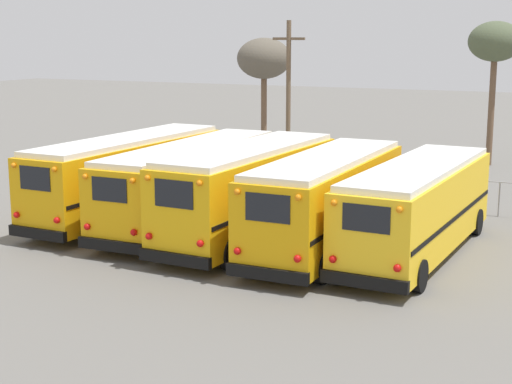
{
  "coord_description": "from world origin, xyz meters",
  "views": [
    {
      "loc": [
        11.89,
        -24.84,
        7.13
      ],
      "look_at": [
        0.0,
        -0.14,
        1.65
      ],
      "focal_mm": 55.0,
      "sensor_mm": 36.0,
      "label": 1
    }
  ],
  "objects_px": {
    "school_bus_1": "(192,182)",
    "utility_pole": "(288,93)",
    "school_bus_0": "(128,174)",
    "school_bus_2": "(250,190)",
    "school_bus_3": "(327,200)",
    "school_bus_4": "(418,206)",
    "bare_tree_1": "(264,59)",
    "bare_tree_0": "(495,44)"
  },
  "relations": [
    {
      "from": "utility_pole",
      "to": "bare_tree_0",
      "type": "relative_size",
      "value": 1.0
    },
    {
      "from": "school_bus_0",
      "to": "school_bus_2",
      "type": "height_order",
      "value": "school_bus_2"
    },
    {
      "from": "school_bus_1",
      "to": "school_bus_3",
      "type": "relative_size",
      "value": 1.1
    },
    {
      "from": "bare_tree_0",
      "to": "school_bus_2",
      "type": "bearing_deg",
      "value": -103.12
    },
    {
      "from": "school_bus_0",
      "to": "school_bus_3",
      "type": "height_order",
      "value": "school_bus_0"
    },
    {
      "from": "utility_pole",
      "to": "school_bus_0",
      "type": "bearing_deg",
      "value": -95.0
    },
    {
      "from": "school_bus_2",
      "to": "school_bus_3",
      "type": "xyz_separation_m",
      "value": [
        2.91,
        -0.09,
        -0.07
      ]
    },
    {
      "from": "school_bus_3",
      "to": "bare_tree_1",
      "type": "height_order",
      "value": "bare_tree_1"
    },
    {
      "from": "school_bus_2",
      "to": "bare_tree_1",
      "type": "xyz_separation_m",
      "value": [
        -10.34,
        23.23,
        3.77
      ]
    },
    {
      "from": "school_bus_0",
      "to": "school_bus_2",
      "type": "distance_m",
      "value": 5.9
    },
    {
      "from": "utility_pole",
      "to": "bare_tree_0",
      "type": "bearing_deg",
      "value": 34.28
    },
    {
      "from": "school_bus_3",
      "to": "utility_pole",
      "type": "xyz_separation_m",
      "value": [
        -7.57,
        14.26,
        2.41
      ]
    },
    {
      "from": "school_bus_0",
      "to": "utility_pole",
      "type": "height_order",
      "value": "utility_pole"
    },
    {
      "from": "utility_pole",
      "to": "bare_tree_1",
      "type": "bearing_deg",
      "value": 122.1
    },
    {
      "from": "bare_tree_0",
      "to": "school_bus_0",
      "type": "bearing_deg",
      "value": -118.42
    },
    {
      "from": "school_bus_3",
      "to": "utility_pole",
      "type": "height_order",
      "value": "utility_pole"
    },
    {
      "from": "bare_tree_1",
      "to": "school_bus_1",
      "type": "bearing_deg",
      "value": -71.54
    },
    {
      "from": "bare_tree_0",
      "to": "bare_tree_1",
      "type": "relative_size",
      "value": 1.13
    },
    {
      "from": "school_bus_1",
      "to": "school_bus_2",
      "type": "distance_m",
      "value": 3.06
    },
    {
      "from": "school_bus_1",
      "to": "utility_pole",
      "type": "height_order",
      "value": "utility_pole"
    },
    {
      "from": "school_bus_0",
      "to": "utility_pole",
      "type": "xyz_separation_m",
      "value": [
        1.15,
        13.17,
        2.39
      ]
    },
    {
      "from": "bare_tree_0",
      "to": "bare_tree_1",
      "type": "bearing_deg",
      "value": 170.26
    },
    {
      "from": "school_bus_0",
      "to": "school_bus_1",
      "type": "relative_size",
      "value": 0.98
    },
    {
      "from": "school_bus_4",
      "to": "bare_tree_0",
      "type": "relative_size",
      "value": 1.29
    },
    {
      "from": "school_bus_1",
      "to": "school_bus_4",
      "type": "relative_size",
      "value": 1.06
    },
    {
      "from": "school_bus_2",
      "to": "utility_pole",
      "type": "xyz_separation_m",
      "value": [
        -4.66,
        14.17,
        2.35
      ]
    },
    {
      "from": "school_bus_3",
      "to": "bare_tree_0",
      "type": "height_order",
      "value": "bare_tree_0"
    },
    {
      "from": "school_bus_4",
      "to": "school_bus_1",
      "type": "bearing_deg",
      "value": 177.98
    },
    {
      "from": "school_bus_0",
      "to": "utility_pole",
      "type": "bearing_deg",
      "value": 85.0
    },
    {
      "from": "school_bus_1",
      "to": "utility_pole",
      "type": "distance_m",
      "value": 13.56
    },
    {
      "from": "school_bus_2",
      "to": "school_bus_3",
      "type": "relative_size",
      "value": 1.0
    },
    {
      "from": "school_bus_4",
      "to": "bare_tree_0",
      "type": "distance_m",
      "value": 20.63
    },
    {
      "from": "school_bus_2",
      "to": "school_bus_4",
      "type": "xyz_separation_m",
      "value": [
        5.82,
        0.64,
        -0.16
      ]
    },
    {
      "from": "school_bus_1",
      "to": "school_bus_2",
      "type": "relative_size",
      "value": 1.11
    },
    {
      "from": "school_bus_1",
      "to": "bare_tree_1",
      "type": "height_order",
      "value": "bare_tree_1"
    },
    {
      "from": "school_bus_3",
      "to": "school_bus_4",
      "type": "xyz_separation_m",
      "value": [
        2.91,
        0.73,
        -0.09
      ]
    },
    {
      "from": "school_bus_0",
      "to": "school_bus_2",
      "type": "relative_size",
      "value": 1.09
    },
    {
      "from": "school_bus_1",
      "to": "utility_pole",
      "type": "relative_size",
      "value": 1.36
    },
    {
      "from": "school_bus_0",
      "to": "school_bus_4",
      "type": "distance_m",
      "value": 11.64
    },
    {
      "from": "bare_tree_0",
      "to": "bare_tree_1",
      "type": "xyz_separation_m",
      "value": [
        -15.15,
        2.6,
        -1.09
      ]
    },
    {
      "from": "bare_tree_0",
      "to": "utility_pole",
      "type": "bearing_deg",
      "value": -145.72
    },
    {
      "from": "school_bus_3",
      "to": "bare_tree_1",
      "type": "bearing_deg",
      "value": 119.62
    }
  ]
}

